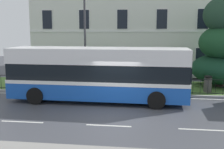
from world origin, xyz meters
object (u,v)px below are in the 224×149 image
(street_lamp_post, at_px, (85,33))
(georgian_townhouse, at_px, (127,9))
(evergreen_tree, at_px, (222,48))
(single_decker_bus, at_px, (98,74))
(litter_bin, at_px, (208,84))

(street_lamp_post, bearing_deg, georgian_townhouse, 79.64)
(evergreen_tree, relative_size, single_decker_bus, 0.61)
(street_lamp_post, xyz_separation_m, litter_bin, (8.10, 0.27, -3.24))
(evergreen_tree, distance_m, street_lamp_post, 9.69)
(evergreen_tree, height_order, street_lamp_post, street_lamp_post)
(single_decker_bus, bearing_deg, litter_bin, 24.05)
(evergreen_tree, bearing_deg, street_lamp_post, -165.99)
(georgian_townhouse, height_order, litter_bin, georgian_townhouse)
(single_decker_bus, height_order, street_lamp_post, street_lamp_post)
(street_lamp_post, relative_size, litter_bin, 5.99)
(georgian_townhouse, xyz_separation_m, street_lamp_post, (-1.98, -10.80, -2.30))
(single_decker_bus, relative_size, litter_bin, 9.38)
(georgian_townhouse, distance_m, single_decker_bus, 14.16)
(georgian_townhouse, relative_size, litter_bin, 15.15)
(single_decker_bus, distance_m, street_lamp_post, 3.69)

